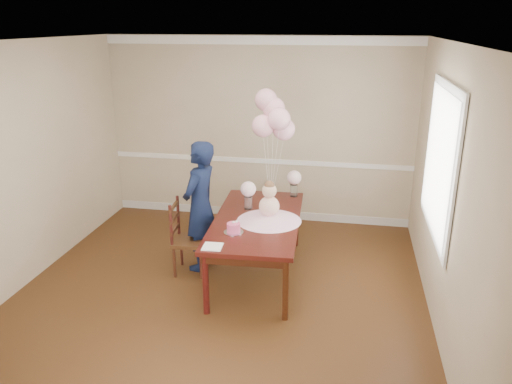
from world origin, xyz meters
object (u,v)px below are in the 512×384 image
object	(u,v)px
dining_table_top	(257,220)
woman	(200,206)
dining_chair_seat	(190,241)
birthday_cake	(234,228)

from	to	relation	value
dining_table_top	woman	bearing A→B (deg)	169.10
dining_table_top	woman	size ratio (longest dim) A/B	1.23
dining_chair_seat	woman	bearing A→B (deg)	56.95
birthday_cake	woman	size ratio (longest dim) A/B	0.09
dining_table_top	dining_chair_seat	xyz separation A→B (m)	(-0.80, -0.06, -0.30)
birthday_cake	woman	bearing A→B (deg)	134.48
birthday_cake	dining_chair_seat	world-z (taller)	birthday_cake
dining_table_top	dining_chair_seat	size ratio (longest dim) A/B	4.97
woman	birthday_cake	bearing A→B (deg)	57.87
birthday_cake	dining_chair_seat	distance (m)	0.83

